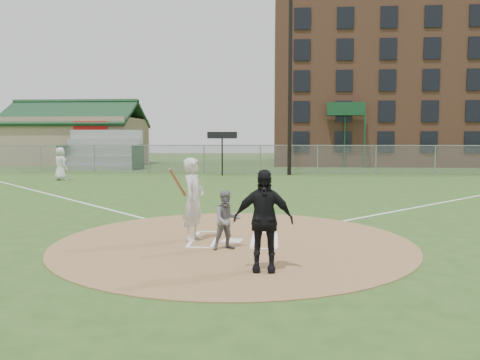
# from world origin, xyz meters

# --- Properties ---
(ground) EXTENTS (140.00, 140.00, 0.00)m
(ground) POSITION_xyz_m (0.00, 0.00, 0.00)
(ground) COLOR #2C4F1B
(ground) RESTS_ON ground
(dirt_circle) EXTENTS (8.40, 8.40, 0.02)m
(dirt_circle) POSITION_xyz_m (0.00, 0.00, 0.01)
(dirt_circle) COLOR #977247
(dirt_circle) RESTS_ON ground
(home_plate) EXTENTS (0.52, 0.52, 0.03)m
(home_plate) POSITION_xyz_m (-0.04, -0.07, 0.03)
(home_plate) COLOR silver
(home_plate) RESTS_ON dirt_circle
(foul_line_first) EXTENTS (17.04, 17.04, 0.01)m
(foul_line_first) POSITION_xyz_m (9.00, 9.00, 0.01)
(foul_line_first) COLOR white
(foul_line_first) RESTS_ON ground
(foul_line_third) EXTENTS (17.04, 17.04, 0.01)m
(foul_line_third) POSITION_xyz_m (-9.00, 9.00, 0.01)
(foul_line_third) COLOR white
(foul_line_third) RESTS_ON ground
(catcher) EXTENTS (0.77, 0.70, 1.29)m
(catcher) POSITION_xyz_m (-0.08, -0.84, 0.67)
(catcher) COLOR slate
(catcher) RESTS_ON dirt_circle
(umpire) EXTENTS (1.10, 0.47, 1.87)m
(umpire) POSITION_xyz_m (0.74, -2.47, 0.96)
(umpire) COLOR black
(umpire) RESTS_ON dirt_circle
(ondeck_player) EXTENTS (1.14, 1.04, 1.95)m
(ondeck_player) POSITION_xyz_m (-11.64, 15.84, 0.98)
(ondeck_player) COLOR silver
(ondeck_player) RESTS_ON ground
(batters_boxes) EXTENTS (2.08, 1.88, 0.01)m
(batters_boxes) POSITION_xyz_m (0.00, 0.15, 0.03)
(batters_boxes) COLOR white
(batters_boxes) RESTS_ON dirt_circle
(batter_at_plate) EXTENTS (0.79, 1.09, 1.97)m
(batter_at_plate) POSITION_xyz_m (-0.96, -0.00, 1.01)
(batter_at_plate) COLOR silver
(batter_at_plate) RESTS_ON dirt_circle
(outfield_fence) EXTENTS (56.08, 0.08, 2.03)m
(outfield_fence) POSITION_xyz_m (0.00, 22.00, 1.02)
(outfield_fence) COLOR slate
(outfield_fence) RESTS_ON ground
(bleachers) EXTENTS (6.08, 3.20, 3.20)m
(bleachers) POSITION_xyz_m (-13.00, 26.20, 1.59)
(bleachers) COLOR #B7BABF
(bleachers) RESTS_ON ground
(clubhouse) EXTENTS (12.20, 8.71, 6.23)m
(clubhouse) POSITION_xyz_m (-18.00, 32.99, 2.39)
(clubhouse) COLOR tan
(clubhouse) RESTS_ON ground
(brick_warehouse) EXTENTS (30.00, 17.17, 15.00)m
(brick_warehouse) POSITION_xyz_m (16.00, 37.96, 7.50)
(brick_warehouse) COLOR brown
(brick_warehouse) RESTS_ON ground
(light_pole) EXTENTS (1.20, 0.30, 12.22)m
(light_pole) POSITION_xyz_m (2.00, 21.00, 6.61)
(light_pole) COLOR black
(light_pole) RESTS_ON ground
(scoreboard_sign) EXTENTS (2.00, 0.10, 2.93)m
(scoreboard_sign) POSITION_xyz_m (-2.50, 20.20, 2.39)
(scoreboard_sign) COLOR black
(scoreboard_sign) RESTS_ON ground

